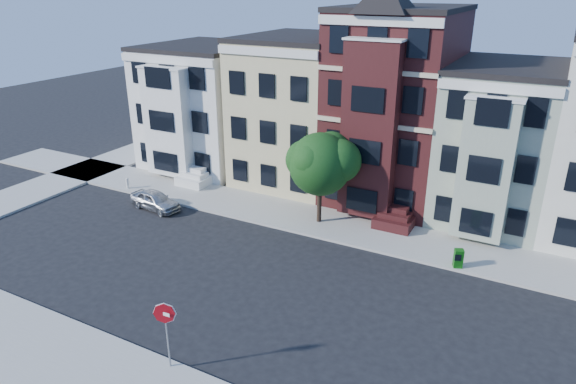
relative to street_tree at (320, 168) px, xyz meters
The scene contains 11 objects.
ground 8.95m from the street_tree, 73.98° to the right, with size 120.00×120.00×0.00m, color black.
far_sidewalk 4.15m from the street_tree, ahead, with size 60.00×4.00×0.15m, color #9E9B93.
house_white 14.38m from the street_tree, 152.57° to the left, with size 8.00×9.00×9.00m, color white.
house_yellow 8.26m from the street_tree, 125.62° to the left, with size 7.00×9.00×10.00m, color beige.
house_brown 7.40m from the street_tree, 71.07° to the left, with size 7.00×9.00×12.00m, color #371212.
house_green 11.02m from the street_tree, 37.01° to the left, with size 6.00×9.00×9.00m, color #98A38D.
street_tree is the anchor object (origin of this frame).
parked_car 11.04m from the street_tree, 163.60° to the right, with size 1.45×3.61×1.23m, color #ABAEB5.
newspaper_box 9.12m from the street_tree, 10.61° to the right, with size 0.44×0.39×0.97m, color #105810.
fire_hydrant 14.55m from the street_tree, behind, with size 0.21×0.21×0.61m, color silver.
stop_sign 14.31m from the street_tree, 88.29° to the right, with size 0.87×0.12×3.17m, color #A50911, non-canonical shape.
Camera 1 is at (9.34, -17.82, 13.51)m, focal length 32.00 mm.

